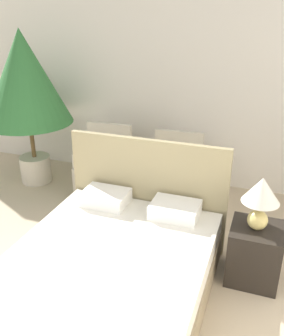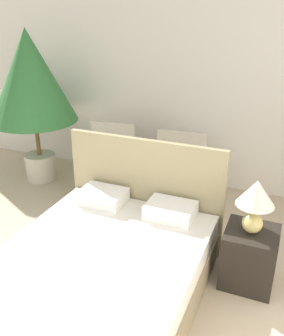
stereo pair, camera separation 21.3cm
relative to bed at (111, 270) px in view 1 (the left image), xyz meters
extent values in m
cube|color=silver|center=(-0.15, 2.65, 1.17)|extent=(10.00, 0.06, 2.90)
cube|color=#8C7A5B|center=(0.00, -0.09, -0.13)|extent=(1.68, 2.04, 0.31)
cube|color=silver|center=(0.00, -0.09, 0.13)|extent=(1.65, 2.00, 0.21)
cube|color=tan|center=(0.00, 0.96, 0.31)|extent=(1.71, 0.06, 1.19)
cube|color=white|center=(-0.38, 0.72, 0.30)|extent=(0.47, 0.35, 0.14)
cube|color=white|center=(0.38, 0.72, 0.30)|extent=(0.47, 0.35, 0.14)
cube|color=beige|center=(-0.94, 1.83, -0.06)|extent=(0.67, 0.64, 0.45)
cube|color=beige|center=(-0.95, 2.10, 0.41)|extent=(0.65, 0.09, 0.49)
cube|color=beige|center=(-1.21, 1.81, 0.26)|extent=(0.13, 0.55, 0.19)
cube|color=beige|center=(-0.67, 1.84, 0.26)|extent=(0.13, 0.55, 0.19)
cube|color=beige|center=(0.07, 1.83, -0.06)|extent=(0.68, 0.64, 0.45)
cube|color=beige|center=(0.05, 2.10, 0.41)|extent=(0.65, 0.10, 0.49)
cube|color=beige|center=(-0.20, 1.81, 0.26)|extent=(0.13, 0.55, 0.19)
cube|color=beige|center=(0.34, 1.84, 0.26)|extent=(0.13, 0.55, 0.19)
cylinder|color=beige|center=(-2.05, 1.84, -0.09)|extent=(0.44, 0.44, 0.39)
cylinder|color=brown|center=(-2.05, 1.84, 0.37)|extent=(0.06, 0.06, 0.52)
cone|color=#2D6B33|center=(-2.05, 1.84, 1.26)|extent=(1.22, 1.22, 1.26)
cube|color=black|center=(1.17, 0.69, 0.00)|extent=(0.48, 0.48, 0.56)
sphere|color=tan|center=(1.16, 0.68, 0.37)|extent=(0.18, 0.18, 0.18)
cylinder|color=tan|center=(1.16, 0.68, 0.51)|extent=(0.02, 0.02, 0.09)
cone|color=silver|center=(1.16, 0.68, 0.67)|extent=(0.34, 0.34, 0.23)
cylinder|color=gold|center=(-0.44, 1.85, -0.04)|extent=(0.35, 0.35, 0.50)
camera|label=1|loc=(1.15, -2.41, 2.17)|focal=40.00mm
camera|label=2|loc=(1.35, -2.34, 2.17)|focal=40.00mm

